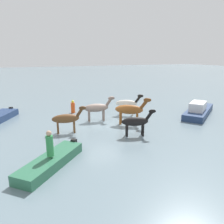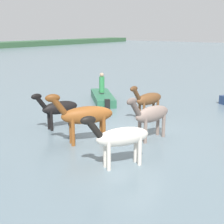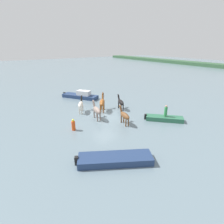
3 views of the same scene
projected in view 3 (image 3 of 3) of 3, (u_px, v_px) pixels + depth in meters
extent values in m
plane|color=slate|center=(105.00, 117.00, 19.94)|extent=(180.31, 180.31, 0.00)
ellipsoid|color=brown|center=(102.00, 102.00, 21.39)|extent=(2.01, 1.66, 0.69)
cylinder|color=brown|center=(101.00, 105.00, 22.17)|extent=(0.15, 0.15, 1.13)
cylinder|color=brown|center=(104.00, 105.00, 22.16)|extent=(0.15, 0.15, 1.13)
cylinder|color=brown|center=(100.00, 108.00, 21.03)|extent=(0.15, 0.15, 1.13)
cylinder|color=brown|center=(103.00, 108.00, 21.02)|extent=(0.15, 0.15, 1.13)
cylinder|color=brown|center=(103.00, 96.00, 22.24)|extent=(0.65, 0.55, 0.75)
ellipsoid|color=brown|center=(103.00, 94.00, 22.33)|extent=(0.59, 0.51, 0.30)
ellipsoid|color=silver|center=(81.00, 104.00, 21.02)|extent=(1.84, 1.39, 0.61)
cylinder|color=silver|center=(80.00, 107.00, 21.70)|extent=(0.13, 0.13, 1.00)
cylinder|color=silver|center=(83.00, 107.00, 21.71)|extent=(0.13, 0.13, 1.00)
cylinder|color=silver|center=(79.00, 110.00, 20.68)|extent=(0.13, 0.13, 1.00)
cylinder|color=silver|center=(82.00, 110.00, 20.70)|extent=(0.13, 0.13, 1.00)
cylinder|color=black|center=(81.00, 99.00, 21.77)|extent=(0.59, 0.47, 0.67)
ellipsoid|color=black|center=(81.00, 96.00, 21.86)|extent=(0.54, 0.44, 0.27)
ellipsoid|color=brown|center=(125.00, 116.00, 17.83)|extent=(1.82, 0.83, 0.59)
cylinder|color=brown|center=(121.00, 118.00, 18.40)|extent=(0.13, 0.13, 0.97)
cylinder|color=brown|center=(124.00, 118.00, 18.50)|extent=(0.13, 0.13, 0.97)
cylinder|color=brown|center=(126.00, 122.00, 17.50)|extent=(0.13, 0.13, 0.97)
cylinder|color=brown|center=(128.00, 122.00, 17.60)|extent=(0.13, 0.13, 0.97)
cylinder|color=#50311A|center=(121.00, 109.00, 18.49)|extent=(0.56, 0.30, 0.64)
ellipsoid|color=#50311A|center=(120.00, 106.00, 18.55)|extent=(0.51, 0.29, 0.26)
ellipsoid|color=gray|center=(97.00, 110.00, 19.03)|extent=(1.96, 0.88, 0.64)
cylinder|color=gray|center=(94.00, 113.00, 19.65)|extent=(0.14, 0.14, 1.04)
cylinder|color=gray|center=(97.00, 113.00, 19.76)|extent=(0.14, 0.14, 1.04)
cylinder|color=gray|center=(97.00, 117.00, 18.68)|extent=(0.14, 0.14, 1.04)
cylinder|color=gray|center=(100.00, 116.00, 18.79)|extent=(0.14, 0.14, 1.04)
cylinder|color=#63544C|center=(94.00, 104.00, 19.74)|extent=(0.61, 0.32, 0.70)
ellipsoid|color=#63544C|center=(93.00, 101.00, 19.81)|extent=(0.55, 0.31, 0.28)
ellipsoid|color=black|center=(121.00, 102.00, 22.01)|extent=(1.78, 1.00, 0.57)
cylinder|color=black|center=(119.00, 105.00, 22.61)|extent=(0.13, 0.13, 0.94)
cylinder|color=black|center=(121.00, 104.00, 22.68)|extent=(0.13, 0.13, 0.94)
cylinder|color=black|center=(121.00, 107.00, 21.69)|extent=(0.13, 0.13, 0.94)
cylinder|color=black|center=(123.00, 107.00, 21.76)|extent=(0.13, 0.13, 0.94)
cylinder|color=black|center=(119.00, 97.00, 22.69)|extent=(0.56, 0.35, 0.63)
ellipsoid|color=black|center=(118.00, 95.00, 22.76)|extent=(0.50, 0.33, 0.25)
cube|color=#2D6B4C|center=(164.00, 119.00, 19.02)|extent=(3.49, 3.51, 0.62)
cube|color=black|center=(145.00, 117.00, 19.36)|extent=(0.37, 0.37, 0.67)
cube|color=navy|center=(115.00, 160.00, 12.27)|extent=(3.72, 5.21, 0.65)
cube|color=black|center=(77.00, 161.00, 12.02)|extent=(0.36, 0.34, 0.70)
cube|color=navy|center=(80.00, 97.00, 27.03)|extent=(5.46, 4.47, 0.67)
cube|color=silver|center=(84.00, 93.00, 26.56)|extent=(2.27, 2.04, 0.70)
cube|color=black|center=(64.00, 94.00, 28.00)|extent=(0.36, 0.37, 0.72)
cylinder|color=#338C4C|center=(166.00, 111.00, 18.73)|extent=(0.32, 0.32, 0.95)
sphere|color=tan|center=(166.00, 106.00, 18.51)|extent=(0.24, 0.24, 0.24)
cylinder|color=#E54C19|center=(73.00, 126.00, 16.79)|extent=(0.36, 0.36, 0.90)
sphere|color=yellow|center=(73.00, 120.00, 16.59)|extent=(0.24, 0.24, 0.24)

